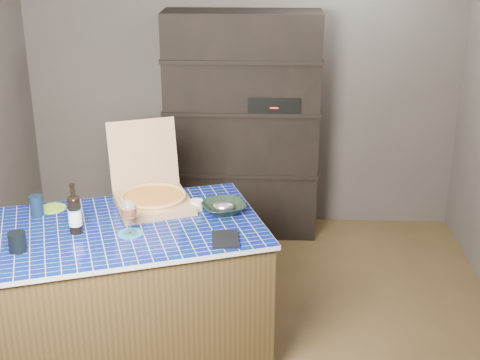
{
  "coord_description": "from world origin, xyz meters",
  "views": [
    {
      "loc": [
        0.18,
        -3.57,
        2.41
      ],
      "look_at": [
        0.04,
        0.0,
        1.03
      ],
      "focal_mm": 50.0,
      "sensor_mm": 36.0,
      "label": 1
    }
  ],
  "objects_px": {
    "wine_glass": "(129,211)",
    "bowl": "(224,208)",
    "pizza_box": "(152,195)",
    "mead_bottle": "(75,214)",
    "kitchen_island": "(131,290)",
    "dvd_case": "(225,239)"
  },
  "relations": [
    {
      "from": "mead_bottle",
      "to": "dvd_case",
      "type": "relative_size",
      "value": 1.43
    },
    {
      "from": "mead_bottle",
      "to": "bowl",
      "type": "bearing_deg",
      "value": 20.69
    },
    {
      "from": "pizza_box",
      "to": "wine_glass",
      "type": "xyz_separation_m",
      "value": [
        -0.06,
        -0.4,
        0.07
      ]
    },
    {
      "from": "dvd_case",
      "to": "bowl",
      "type": "xyz_separation_m",
      "value": [
        -0.03,
        0.37,
        0.02
      ]
    },
    {
      "from": "wine_glass",
      "to": "bowl",
      "type": "height_order",
      "value": "wine_glass"
    },
    {
      "from": "wine_glass",
      "to": "bowl",
      "type": "relative_size",
      "value": 0.78
    },
    {
      "from": "kitchen_island",
      "to": "mead_bottle",
      "type": "bearing_deg",
      "value": -178.8
    },
    {
      "from": "kitchen_island",
      "to": "bowl",
      "type": "distance_m",
      "value": 0.72
    },
    {
      "from": "pizza_box",
      "to": "bowl",
      "type": "relative_size",
      "value": 2.52
    },
    {
      "from": "kitchen_island",
      "to": "dvd_case",
      "type": "height_order",
      "value": "dvd_case"
    },
    {
      "from": "pizza_box",
      "to": "mead_bottle",
      "type": "relative_size",
      "value": 2.22
    },
    {
      "from": "mead_bottle",
      "to": "dvd_case",
      "type": "bearing_deg",
      "value": -4.84
    },
    {
      "from": "kitchen_island",
      "to": "bowl",
      "type": "height_order",
      "value": "bowl"
    },
    {
      "from": "mead_bottle",
      "to": "pizza_box",
      "type": "bearing_deg",
      "value": 47.71
    },
    {
      "from": "pizza_box",
      "to": "kitchen_island",
      "type": "bearing_deg",
      "value": -129.55
    },
    {
      "from": "kitchen_island",
      "to": "dvd_case",
      "type": "bearing_deg",
      "value": -34.57
    },
    {
      "from": "kitchen_island",
      "to": "mead_bottle",
      "type": "height_order",
      "value": "mead_bottle"
    },
    {
      "from": "bowl",
      "to": "wine_glass",
      "type": "bearing_deg",
      "value": -147.83
    },
    {
      "from": "wine_glass",
      "to": "bowl",
      "type": "xyz_separation_m",
      "value": [
        0.49,
        0.31,
        -0.11
      ]
    },
    {
      "from": "pizza_box",
      "to": "dvd_case",
      "type": "distance_m",
      "value": 0.66
    },
    {
      "from": "wine_glass",
      "to": "bowl",
      "type": "bearing_deg",
      "value": 32.17
    },
    {
      "from": "mead_bottle",
      "to": "dvd_case",
      "type": "distance_m",
      "value": 0.83
    }
  ]
}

